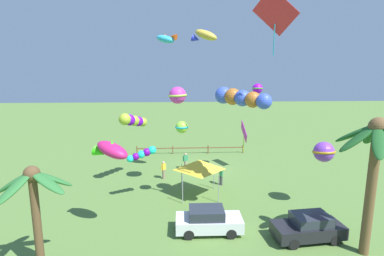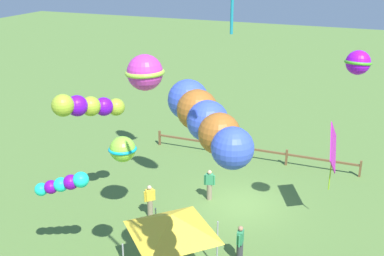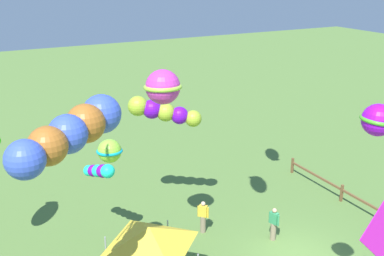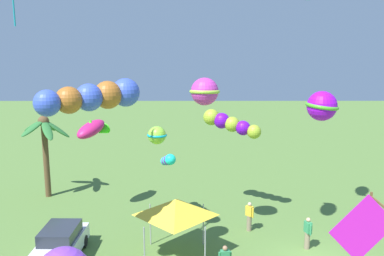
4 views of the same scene
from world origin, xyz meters
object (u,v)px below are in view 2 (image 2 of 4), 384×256
festival_tent (172,224)px  kite_diamond_10 (333,149)px  kite_tube_0 (205,118)px  kite_ball_7 (145,73)px  spectator_0 (150,201)px  kite_tube_8 (63,184)px  kite_ball_1 (358,63)px  kite_tube_4 (87,106)px  spectator_2 (240,243)px  spectator_1 (209,185)px  kite_ball_9 (123,149)px

festival_tent → kite_diamond_10: size_ratio=0.91×
kite_tube_0 → kite_ball_7: (3.87, -4.26, -0.19)m
spectator_0 → kite_tube_8: 5.30m
kite_ball_7 → kite_diamond_10: bearing=-141.4°
kite_ball_1 → spectator_0: bearing=5.5°
kite_tube_4 → kite_tube_8: kite_tube_4 is taller
spectator_2 → kite_tube_4: kite_tube_4 is taller
kite_tube_0 → spectator_2: bearing=-86.4°
spectator_1 → kite_ball_1: kite_ball_1 is taller
kite_tube_4 → kite_tube_8: bearing=107.6°
spectator_2 → kite_ball_7: bearing=12.0°
kite_ball_1 → spectator_2: bearing=35.9°
kite_tube_0 → kite_ball_1: bearing=-112.6°
kite_tube_8 → kite_tube_0: bearing=159.9°
kite_tube_0 → kite_ball_7: kite_tube_0 is taller
kite_ball_7 → kite_tube_8: size_ratio=0.78×
festival_tent → kite_tube_4: bearing=-28.9°
spectator_1 → kite_ball_9: bearing=86.2°
kite_tube_0 → kite_ball_9: bearing=-29.2°
kite_diamond_10 → spectator_0: bearing=18.9°
spectator_2 → kite_ball_9: 6.49m
kite_ball_9 → kite_diamond_10: size_ratio=0.42×
kite_ball_7 → kite_ball_9: size_ratio=1.23×
spectator_1 → festival_tent: size_ratio=0.56×
spectator_1 → kite_ball_1: (-6.26, 1.73, 7.02)m
spectator_0 → spectator_2: same height
spectator_2 → kite_tube_8: bearing=23.6°
spectator_0 → kite_tube_8: kite_tube_8 is taller
festival_tent → kite_ball_7: (1.57, -1.34, 5.09)m
spectator_0 → spectator_1: size_ratio=1.00×
kite_ball_7 → kite_ball_1: bearing=-155.1°
spectator_1 → kite_diamond_10: 6.27m
spectator_2 → kite_tube_4: bearing=-6.3°
spectator_0 → kite_ball_7: 7.29m
kite_ball_7 → kite_diamond_10: size_ratio=0.52×
spectator_2 → kite_tube_4: 8.57m
spectator_1 → kite_ball_1: 9.56m
kite_tube_8 → spectator_1: bearing=-115.5°
kite_tube_0 → kite_ball_7: 5.76m
spectator_1 → kite_ball_9: kite_ball_9 is taller
festival_tent → kite_diamond_10: 8.08m
kite_tube_0 → kite_diamond_10: (-2.48, -9.33, -4.15)m
kite_ball_7 → festival_tent: bearing=139.6°
kite_ball_1 → kite_ball_7: size_ratio=0.71×
spectator_0 → kite_tube_4: (2.37, 0.91, 4.57)m
kite_tube_0 → kite_ball_1: (-3.13, -7.51, 0.08)m
spectator_1 → kite_tube_8: kite_tube_8 is taller
spectator_1 → kite_tube_8: 8.11m
kite_ball_7 → spectator_2: bearing=-168.0°
kite_ball_1 → kite_tube_0: bearing=67.4°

